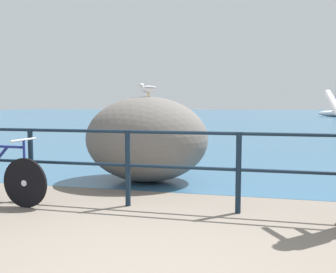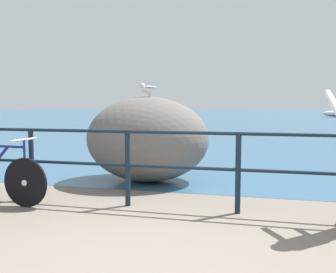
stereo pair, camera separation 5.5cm
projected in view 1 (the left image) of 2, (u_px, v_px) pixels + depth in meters
name	position (u px, v px, depth m)	size (l,w,h in m)	color
ground_plane	(240.00, 128.00, 22.24)	(120.00, 120.00, 0.10)	#6B6056
sea_surface	(249.00, 114.00, 49.29)	(120.00, 90.00, 0.01)	#2D5675
promenade_railing	(181.00, 161.00, 4.77)	(7.34, 0.07, 1.02)	black
breakwater_boulder_main	(146.00, 139.00, 6.54)	(2.18, 1.72, 1.49)	#605B56
seagull	(148.00, 89.00, 6.44)	(0.34, 0.14, 0.23)	gold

